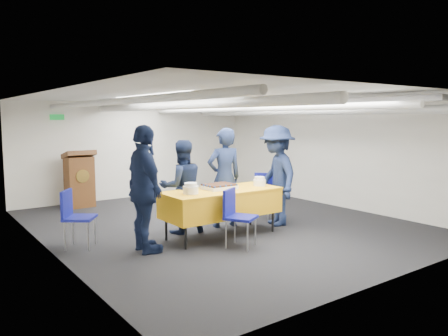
{
  "coord_description": "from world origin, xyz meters",
  "views": [
    {
      "loc": [
        -4.58,
        -6.4,
        1.93
      ],
      "look_at": [
        -0.07,
        -0.2,
        1.05
      ],
      "focal_mm": 35.0,
      "sensor_mm": 36.0,
      "label": 1
    }
  ],
  "objects_px": {
    "sailor_b": "(182,187)",
    "sailor_c": "(145,189)",
    "chair_right": "(263,191)",
    "serving_table": "(221,202)",
    "sailor_d": "(277,175)",
    "podium": "(79,179)",
    "chair_near": "(236,212)",
    "chair_left": "(74,213)",
    "sailor_a": "(224,178)",
    "sheet_cake": "(219,186)"
  },
  "relations": [
    {
      "from": "serving_table",
      "to": "sailor_d",
      "type": "relative_size",
      "value": 1.09
    },
    {
      "from": "sailor_a",
      "to": "sailor_c",
      "type": "xyz_separation_m",
      "value": [
        -1.8,
        -0.55,
        0.04
      ]
    },
    {
      "from": "chair_left",
      "to": "serving_table",
      "type": "bearing_deg",
      "value": -19.61
    },
    {
      "from": "podium",
      "to": "chair_near",
      "type": "bearing_deg",
      "value": -77.78
    },
    {
      "from": "chair_near",
      "to": "chair_right",
      "type": "bearing_deg",
      "value": 36.87
    },
    {
      "from": "chair_near",
      "to": "chair_left",
      "type": "height_order",
      "value": "same"
    },
    {
      "from": "sailor_c",
      "to": "sailor_a",
      "type": "bearing_deg",
      "value": -67.61
    },
    {
      "from": "podium",
      "to": "serving_table",
      "type": "bearing_deg",
      "value": -73.47
    },
    {
      "from": "chair_left",
      "to": "sailor_b",
      "type": "bearing_deg",
      "value": -6.7
    },
    {
      "from": "chair_near",
      "to": "serving_table",
      "type": "bearing_deg",
      "value": 74.33
    },
    {
      "from": "podium",
      "to": "sailor_c",
      "type": "bearing_deg",
      "value": -94.23
    },
    {
      "from": "sheet_cake",
      "to": "sailor_c",
      "type": "bearing_deg",
      "value": -174.48
    },
    {
      "from": "sailor_b",
      "to": "serving_table",
      "type": "bearing_deg",
      "value": 139.32
    },
    {
      "from": "chair_near",
      "to": "sailor_a",
      "type": "relative_size",
      "value": 0.49
    },
    {
      "from": "chair_near",
      "to": "chair_left",
      "type": "relative_size",
      "value": 1.0
    },
    {
      "from": "chair_right",
      "to": "sailor_d",
      "type": "relative_size",
      "value": 0.48
    },
    {
      "from": "serving_table",
      "to": "chair_left",
      "type": "height_order",
      "value": "chair_left"
    },
    {
      "from": "sheet_cake",
      "to": "sailor_a",
      "type": "height_order",
      "value": "sailor_a"
    },
    {
      "from": "chair_left",
      "to": "sailor_b",
      "type": "xyz_separation_m",
      "value": [
        1.74,
        -0.2,
        0.25
      ]
    },
    {
      "from": "chair_right",
      "to": "sailor_b",
      "type": "bearing_deg",
      "value": -179.6
    },
    {
      "from": "serving_table",
      "to": "sailor_b",
      "type": "xyz_separation_m",
      "value": [
        -0.41,
        0.56,
        0.23
      ]
    },
    {
      "from": "podium",
      "to": "sailor_d",
      "type": "xyz_separation_m",
      "value": [
        2.36,
        -3.71,
        0.29
      ]
    },
    {
      "from": "chair_left",
      "to": "sheet_cake",
      "type": "bearing_deg",
      "value": -17.87
    },
    {
      "from": "sailor_c",
      "to": "sailor_d",
      "type": "relative_size",
      "value": 1.02
    },
    {
      "from": "serving_table",
      "to": "chair_left",
      "type": "relative_size",
      "value": 2.26
    },
    {
      "from": "sheet_cake",
      "to": "chair_right",
      "type": "relative_size",
      "value": 0.59
    },
    {
      "from": "podium",
      "to": "sailor_d",
      "type": "distance_m",
      "value": 4.41
    },
    {
      "from": "serving_table",
      "to": "chair_near",
      "type": "xyz_separation_m",
      "value": [
        -0.17,
        -0.6,
        -0.03
      ]
    },
    {
      "from": "podium",
      "to": "sailor_d",
      "type": "relative_size",
      "value": 0.69
    },
    {
      "from": "chair_right",
      "to": "sailor_a",
      "type": "height_order",
      "value": "sailor_a"
    },
    {
      "from": "chair_near",
      "to": "podium",
      "type": "bearing_deg",
      "value": 102.22
    },
    {
      "from": "chair_left",
      "to": "sailor_b",
      "type": "distance_m",
      "value": 1.77
    },
    {
      "from": "podium",
      "to": "chair_right",
      "type": "relative_size",
      "value": 1.44
    },
    {
      "from": "sheet_cake",
      "to": "podium",
      "type": "relative_size",
      "value": 0.41
    },
    {
      "from": "sheet_cake",
      "to": "sailor_b",
      "type": "height_order",
      "value": "sailor_b"
    },
    {
      "from": "podium",
      "to": "chair_left",
      "type": "xyz_separation_m",
      "value": [
        -1.04,
        -2.98,
        -0.08
      ]
    },
    {
      "from": "podium",
      "to": "sailor_c",
      "type": "distance_m",
      "value": 3.84
    },
    {
      "from": "sailor_c",
      "to": "sailor_d",
      "type": "distance_m",
      "value": 2.65
    },
    {
      "from": "serving_table",
      "to": "podium",
      "type": "relative_size",
      "value": 1.57
    },
    {
      "from": "sheet_cake",
      "to": "podium",
      "type": "xyz_separation_m",
      "value": [
        -1.12,
        3.68,
        -0.2
      ]
    },
    {
      "from": "chair_left",
      "to": "sailor_c",
      "type": "distance_m",
      "value": 1.19
    },
    {
      "from": "chair_left",
      "to": "sailor_c",
      "type": "bearing_deg",
      "value": -47.6
    },
    {
      "from": "chair_left",
      "to": "podium",
      "type": "bearing_deg",
      "value": 70.75
    },
    {
      "from": "sailor_a",
      "to": "sailor_c",
      "type": "bearing_deg",
      "value": 27.98
    },
    {
      "from": "sailor_c",
      "to": "podium",
      "type": "bearing_deg",
      "value": 1.3
    },
    {
      "from": "chair_near",
      "to": "chair_right",
      "type": "xyz_separation_m",
      "value": [
        1.57,
        1.18,
        0.0
      ]
    },
    {
      "from": "sailor_b",
      "to": "sailor_c",
      "type": "height_order",
      "value": "sailor_c"
    },
    {
      "from": "chair_left",
      "to": "sailor_d",
      "type": "xyz_separation_m",
      "value": [
        3.4,
        -0.73,
        0.37
      ]
    },
    {
      "from": "chair_near",
      "to": "sailor_b",
      "type": "bearing_deg",
      "value": 101.83
    },
    {
      "from": "sailor_b",
      "to": "chair_left",
      "type": "bearing_deg",
      "value": 6.28
    }
  ]
}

